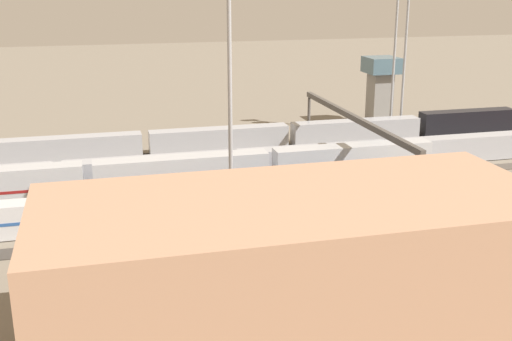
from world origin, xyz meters
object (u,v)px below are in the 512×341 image
object	(u,v)px
control_tower	(380,85)
train_on_track_6	(128,209)
train_on_track_0	(211,139)
train_on_track_3	(225,165)
maintenance_shed	(294,275)
train_on_track_4	(183,175)
signal_gantry	(354,122)
light_mast_1	(230,69)
light_mast_2	(407,22)
light_mast_0	(396,37)

from	to	relation	value
control_tower	train_on_track_6	bearing A→B (deg)	39.71
train_on_track_0	train_on_track_3	world-z (taller)	same
train_on_track_0	train_on_track_6	bearing A→B (deg)	62.82
train_on_track_6	control_tower	size ratio (longest dim) A/B	5.10
train_on_track_6	maintenance_shed	world-z (taller)	maintenance_shed
train_on_track_3	train_on_track_4	distance (m)	8.42
maintenance_shed	signal_gantry	bearing A→B (deg)	-118.21
light_mast_1	maintenance_shed	bearing A→B (deg)	90.42
light_mast_2	control_tower	size ratio (longest dim) A/B	2.48
train_on_track_6	light_mast_1	xyz separation A→B (m)	(-10.63, 7.43, 16.74)
train_on_track_6	maintenance_shed	xyz separation A→B (m)	(-10.78, 29.00, 4.12)
train_on_track_4	signal_gantry	distance (m)	25.85
light_mast_2	light_mast_0	bearing A→B (deg)	-7.28
light_mast_0	control_tower	world-z (taller)	light_mast_0
light_mast_0	train_on_track_4	bearing A→B (deg)	29.85
train_on_track_0	control_tower	bearing A→B (deg)	-160.79
control_tower	signal_gantry	bearing A→B (deg)	58.91
light_mast_0	signal_gantry	size ratio (longest dim) A/B	0.69
train_on_track_3	signal_gantry	size ratio (longest dim) A/B	3.48
train_on_track_3	light_mast_1	xyz separation A→B (m)	(3.95, 22.43, 16.78)
train_on_track_6	signal_gantry	bearing A→B (deg)	-159.28
light_mast_0	control_tower	xyz separation A→B (m)	(-1.71, -8.59, -9.85)
light_mast_2	maintenance_shed	bearing A→B (deg)	57.08
train_on_track_0	light_mast_0	distance (m)	37.52
signal_gantry	light_mast_2	bearing A→B (deg)	-130.88
train_on_track_0	light_mast_0	bearing A→B (deg)	-173.54
train_on_track_6	light_mast_0	distance (m)	61.82
light_mast_0	signal_gantry	distance (m)	28.60
train_on_track_3	control_tower	distance (m)	46.02
train_on_track_6	light_mast_1	bearing A→B (deg)	145.03
light_mast_0	maintenance_shed	xyz separation A→B (m)	(38.61, 62.85, -11.26)
light_mast_2	train_on_track_6	bearing A→B (deg)	33.22
light_mast_1	signal_gantry	bearing A→B (deg)	-138.36
light_mast_1	light_mast_2	world-z (taller)	light_mast_2
train_on_track_6	train_on_track_0	bearing A→B (deg)	-117.18
light_mast_1	control_tower	size ratio (longest dim) A/B	2.30
train_on_track_0	train_on_track_4	size ratio (longest dim) A/B	1.61
light_mast_0	control_tower	bearing A→B (deg)	-101.24
light_mast_2	train_on_track_0	bearing A→B (deg)	5.73
train_on_track_6	train_on_track_3	world-z (taller)	same
light_mast_0	light_mast_1	distance (m)	56.65
light_mast_1	signal_gantry	world-z (taller)	light_mast_1
train_on_track_3	light_mast_1	distance (m)	28.29
light_mast_0	control_tower	distance (m)	13.18
light_mast_2	control_tower	world-z (taller)	light_mast_2
train_on_track_3	maintenance_shed	world-z (taller)	maintenance_shed
train_on_track_3	train_on_track_4	bearing A→B (deg)	36.53
light_mast_2	signal_gantry	xyz separation A→B (m)	(18.27, 21.10, -12.32)
light_mast_1	maintenance_shed	size ratio (longest dim) A/B	0.80
train_on_track_0	maintenance_shed	distance (m)	59.32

